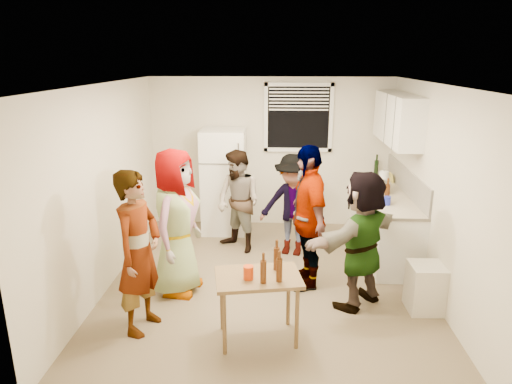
{
  "coord_description": "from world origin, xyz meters",
  "views": [
    {
      "loc": [
        0.1,
        -5.3,
        2.79
      ],
      "look_at": [
        -0.15,
        0.26,
        1.15
      ],
      "focal_mm": 32.0,
      "sensor_mm": 36.0,
      "label": 1
    }
  ],
  "objects_px": {
    "beer_bottle_counter": "(386,203)",
    "guest_stripe": "(145,327)",
    "guest_back_left": "(239,249)",
    "guest_orange": "(357,303)",
    "red_cup": "(248,279)",
    "refrigerator": "(224,181)",
    "beer_bottle_table": "(276,269)",
    "kettle": "(382,193)",
    "trash_bin": "(425,290)",
    "guest_back_right": "(292,253)",
    "blue_cup": "(387,205)",
    "wine_bottle": "(376,176)",
    "serving_table": "(258,338)",
    "guest_grey": "(180,290)",
    "guest_black": "(305,284)"
  },
  "relations": [
    {
      "from": "beer_bottle_counter",
      "to": "guest_stripe",
      "type": "height_order",
      "value": "beer_bottle_counter"
    },
    {
      "from": "guest_back_left",
      "to": "guest_orange",
      "type": "distance_m",
      "value": 2.15
    },
    {
      "from": "guest_back_left",
      "to": "red_cup",
      "type": "bearing_deg",
      "value": -42.82
    },
    {
      "from": "refrigerator",
      "to": "beer_bottle_table",
      "type": "relative_size",
      "value": 7.08
    },
    {
      "from": "beer_bottle_counter",
      "to": "guest_orange",
      "type": "bearing_deg",
      "value": -115.08
    },
    {
      "from": "refrigerator",
      "to": "kettle",
      "type": "bearing_deg",
      "value": -17.2
    },
    {
      "from": "guest_stripe",
      "to": "trash_bin",
      "type": "bearing_deg",
      "value": -64.78
    },
    {
      "from": "guest_back_left",
      "to": "guest_back_right",
      "type": "bearing_deg",
      "value": 33.17
    },
    {
      "from": "beer_bottle_table",
      "to": "guest_back_right",
      "type": "bearing_deg",
      "value": 83.56
    },
    {
      "from": "red_cup",
      "to": "guest_back_left",
      "type": "relative_size",
      "value": 0.09
    },
    {
      "from": "blue_cup",
      "to": "guest_back_right",
      "type": "height_order",
      "value": "blue_cup"
    },
    {
      "from": "wine_bottle",
      "to": "guest_orange",
      "type": "height_order",
      "value": "wine_bottle"
    },
    {
      "from": "serving_table",
      "to": "guest_back_left",
      "type": "bearing_deg",
      "value": 99.61
    },
    {
      "from": "trash_bin",
      "to": "guest_orange",
      "type": "relative_size",
      "value": 0.34
    },
    {
      "from": "refrigerator",
      "to": "red_cup",
      "type": "bearing_deg",
      "value": -79.32
    },
    {
      "from": "serving_table",
      "to": "guest_grey",
      "type": "bearing_deg",
      "value": 136.4
    },
    {
      "from": "guest_black",
      "to": "guest_orange",
      "type": "distance_m",
      "value": 0.75
    },
    {
      "from": "guest_back_right",
      "to": "guest_black",
      "type": "height_order",
      "value": "guest_back_right"
    },
    {
      "from": "blue_cup",
      "to": "serving_table",
      "type": "distance_m",
      "value": 2.58
    },
    {
      "from": "blue_cup",
      "to": "red_cup",
      "type": "bearing_deg",
      "value": -133.48
    },
    {
      "from": "guest_stripe",
      "to": "guest_grey",
      "type": "bearing_deg",
      "value": 2.11
    },
    {
      "from": "beer_bottle_counter",
      "to": "refrigerator",
      "type": "bearing_deg",
      "value": 152.67
    },
    {
      "from": "guest_back_left",
      "to": "guest_grey",
      "type": "bearing_deg",
      "value": -76.5
    },
    {
      "from": "kettle",
      "to": "red_cup",
      "type": "relative_size",
      "value": 1.94
    },
    {
      "from": "guest_stripe",
      "to": "guest_orange",
      "type": "xyz_separation_m",
      "value": [
        2.38,
        0.6,
        0.0
      ]
    },
    {
      "from": "kettle",
      "to": "guest_stripe",
      "type": "height_order",
      "value": "kettle"
    },
    {
      "from": "trash_bin",
      "to": "kettle",
      "type": "bearing_deg",
      "value": 95.56
    },
    {
      "from": "beer_bottle_table",
      "to": "guest_orange",
      "type": "distance_m",
      "value": 1.34
    },
    {
      "from": "serving_table",
      "to": "guest_stripe",
      "type": "distance_m",
      "value": 1.24
    },
    {
      "from": "blue_cup",
      "to": "guest_stripe",
      "type": "relative_size",
      "value": 0.07
    },
    {
      "from": "wine_bottle",
      "to": "beer_bottle_counter",
      "type": "height_order",
      "value": "wine_bottle"
    },
    {
      "from": "serving_table",
      "to": "beer_bottle_table",
      "type": "height_order",
      "value": "beer_bottle_table"
    },
    {
      "from": "beer_bottle_table",
      "to": "guest_black",
      "type": "distance_m",
      "value": 1.34
    },
    {
      "from": "refrigerator",
      "to": "red_cup",
      "type": "height_order",
      "value": "refrigerator"
    },
    {
      "from": "kettle",
      "to": "wine_bottle",
      "type": "relative_size",
      "value": 0.96
    },
    {
      "from": "guest_grey",
      "to": "guest_back_left",
      "type": "height_order",
      "value": "guest_back_left"
    },
    {
      "from": "beer_bottle_counter",
      "to": "red_cup",
      "type": "relative_size",
      "value": 1.91
    },
    {
      "from": "trash_bin",
      "to": "guest_back_left",
      "type": "xyz_separation_m",
      "value": [
        -2.26,
        1.62,
        -0.25
      ]
    },
    {
      "from": "beer_bottle_counter",
      "to": "guest_back_right",
      "type": "relative_size",
      "value": 0.17
    },
    {
      "from": "kettle",
      "to": "guest_orange",
      "type": "xyz_separation_m",
      "value": [
        -0.57,
        -1.58,
        -0.9
      ]
    },
    {
      "from": "beer_bottle_counter",
      "to": "blue_cup",
      "type": "bearing_deg",
      "value": -97.43
    },
    {
      "from": "beer_bottle_counter",
      "to": "guest_back_right",
      "type": "bearing_deg",
      "value": 166.32
    },
    {
      "from": "refrigerator",
      "to": "guest_grey",
      "type": "bearing_deg",
      "value": -99.23
    },
    {
      "from": "beer_bottle_counter",
      "to": "guest_back_right",
      "type": "xyz_separation_m",
      "value": [
        -1.26,
        0.31,
        -0.9
      ]
    },
    {
      "from": "trash_bin",
      "to": "guest_back_right",
      "type": "height_order",
      "value": "trash_bin"
    },
    {
      "from": "kettle",
      "to": "guest_grey",
      "type": "relative_size",
      "value": 0.14
    },
    {
      "from": "guest_back_left",
      "to": "refrigerator",
      "type": "bearing_deg",
      "value": 150.42
    },
    {
      "from": "guest_orange",
      "to": "trash_bin",
      "type": "bearing_deg",
      "value": 127.86
    },
    {
      "from": "serving_table",
      "to": "guest_back_right",
      "type": "height_order",
      "value": "serving_table"
    },
    {
      "from": "kettle",
      "to": "guest_back_left",
      "type": "bearing_deg",
      "value": 177.0
    }
  ]
}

